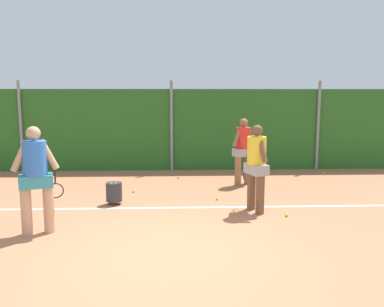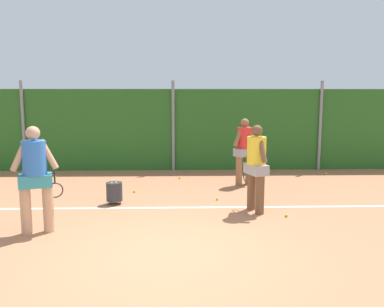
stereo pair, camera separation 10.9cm
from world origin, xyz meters
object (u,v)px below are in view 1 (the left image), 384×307
object	(u,v)px
tennis_ball_4	(134,191)
tennis_ball_6	(268,171)
tennis_ball_1	(217,199)
ball_hopper	(114,192)
tennis_ball_2	(53,177)
player_backcourt_far	(243,148)
tennis_ball_0	(287,215)
tennis_ball_5	(324,173)
player_foreground_near	(36,174)
tennis_ball_3	(178,178)
player_midcourt	(256,163)

from	to	relation	value
tennis_ball_4	tennis_ball_6	xyz separation A→B (m)	(4.02, 2.61, 0.00)
tennis_ball_1	tennis_ball_4	distance (m)	2.19
tennis_ball_4	ball_hopper	bearing A→B (deg)	-106.39
ball_hopper	tennis_ball_2	size ratio (longest dim) A/B	7.78
player_backcourt_far	tennis_ball_1	xyz separation A→B (m)	(-0.87, -1.62, -0.99)
tennis_ball_1	tennis_ball_6	world-z (taller)	same
tennis_ball_0	tennis_ball_5	bearing A→B (deg)	61.20
player_foreground_near	tennis_ball_6	distance (m)	7.83
tennis_ball_2	tennis_ball_4	bearing A→B (deg)	-35.80
tennis_ball_5	tennis_ball_6	distance (m)	1.73
ball_hopper	tennis_ball_5	distance (m)	6.81
tennis_ball_1	tennis_ball_2	bearing A→B (deg)	150.05
tennis_ball_2	tennis_ball_3	world-z (taller)	same
tennis_ball_3	tennis_ball_6	distance (m)	3.03
tennis_ball_1	tennis_ball_3	bearing A→B (deg)	110.01
tennis_ball_1	tennis_ball_2	xyz separation A→B (m)	(-4.61, 2.65, 0.00)
ball_hopper	tennis_ball_3	bearing A→B (deg)	61.94
player_midcourt	tennis_ball_6	xyz separation A→B (m)	(1.26, 4.35, -1.00)
tennis_ball_3	tennis_ball_2	bearing A→B (deg)	177.02
player_backcourt_far	tennis_ball_0	world-z (taller)	player_backcourt_far
tennis_ball_1	tennis_ball_5	world-z (taller)	same
player_foreground_near	tennis_ball_4	bearing A→B (deg)	46.74
player_backcourt_far	tennis_ball_6	bearing A→B (deg)	25.42
tennis_ball_2	tennis_ball_5	bearing A→B (deg)	1.93
player_foreground_near	tennis_ball_3	xyz separation A→B (m)	(2.52, 4.62, -1.04)
player_midcourt	tennis_ball_5	distance (m)	4.96
player_midcourt	tennis_ball_3	distance (m)	3.90
tennis_ball_6	tennis_ball_0	bearing A→B (deg)	-98.32
player_foreground_near	ball_hopper	bearing A→B (deg)	42.28
player_backcourt_far	player_foreground_near	bearing A→B (deg)	-171.45
player_midcourt	tennis_ball_5	xyz separation A→B (m)	(2.92, 3.88, -1.00)
player_backcourt_far	tennis_ball_4	world-z (taller)	player_backcourt_far
tennis_ball_1	tennis_ball_3	world-z (taller)	same
player_midcourt	tennis_ball_1	xyz separation A→B (m)	(-0.72, 0.94, -1.00)
tennis_ball_4	tennis_ball_5	world-z (taller)	same
player_midcourt	player_backcourt_far	distance (m)	2.56
tennis_ball_5	tennis_ball_6	bearing A→B (deg)	163.98
tennis_ball_4	tennis_ball_5	xyz separation A→B (m)	(5.68, 2.13, 0.00)
tennis_ball_3	tennis_ball_4	size ratio (longest dim) A/B	1.00
player_midcourt	tennis_ball_2	bearing A→B (deg)	36.32
player_backcourt_far	ball_hopper	world-z (taller)	player_backcourt_far
tennis_ball_0	tennis_ball_2	size ratio (longest dim) A/B	1.00
tennis_ball_2	tennis_ball_3	bearing A→B (deg)	-2.98
tennis_ball_6	ball_hopper	bearing A→B (deg)	-139.64
ball_hopper	tennis_ball_5	world-z (taller)	ball_hopper
player_foreground_near	player_midcourt	world-z (taller)	player_foreground_near
player_foreground_near	tennis_ball_6	world-z (taller)	player_foreground_near
player_foreground_near	tennis_ball_1	bearing A→B (deg)	13.93
tennis_ball_5	tennis_ball_6	xyz separation A→B (m)	(-1.66, 0.48, 0.00)
tennis_ball_5	tennis_ball_3	bearing A→B (deg)	-174.07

